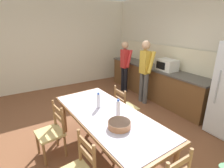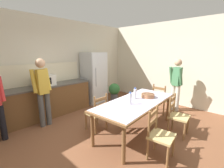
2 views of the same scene
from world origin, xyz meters
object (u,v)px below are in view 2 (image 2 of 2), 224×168
(chair_side_near_left, at_px, (159,135))
(person_at_counter, at_px, (43,89))
(refrigerator, at_px, (94,78))
(dining_table, at_px, (137,104))
(person_by_table, at_px, (176,82))
(bottle_near_centre, at_px, (130,99))
(chair_side_near_right, at_px, (177,116))
(potted_plant, at_px, (114,91))
(chair_head_end, at_px, (160,99))
(serving_bowl, at_px, (148,95))
(bottle_off_centre, at_px, (135,94))
(chair_side_far_left, at_px, (97,113))
(microwave, at_px, (45,80))

(chair_side_near_left, relative_size, person_at_counter, 0.53)
(refrigerator, bearing_deg, dining_table, -107.71)
(person_at_counter, distance_m, person_by_table, 3.88)
(bottle_near_centre, relative_size, person_at_counter, 0.16)
(chair_side_near_right, relative_size, potted_plant, 1.36)
(chair_head_end, bearing_deg, refrigerator, 14.98)
(serving_bowl, height_order, person_at_counter, person_at_counter)
(potted_plant, bearing_deg, chair_side_near_left, -124.21)
(bottle_off_centre, distance_m, chair_head_end, 1.40)
(refrigerator, xyz_separation_m, person_at_counter, (-2.08, -0.50, 0.04))
(bottle_off_centre, bearing_deg, potted_plant, 54.68)
(chair_head_end, relative_size, chair_side_far_left, 1.00)
(chair_side_near_left, relative_size, potted_plant, 1.36)
(microwave, distance_m, potted_plant, 2.57)
(microwave, bearing_deg, chair_side_near_left, -80.08)
(microwave, height_order, bottle_near_centre, microwave)
(microwave, bearing_deg, chair_side_near_right, -63.16)
(bottle_off_centre, height_order, chair_side_near_right, bottle_off_centre)
(serving_bowl, distance_m, person_at_counter, 2.59)
(bottle_near_centre, xyz_separation_m, serving_bowl, (0.69, -0.03, -0.07))
(person_at_counter, bearing_deg, dining_table, -145.20)
(chair_side_near_right, height_order, chair_side_far_left, same)
(refrigerator, xyz_separation_m, microwave, (-1.79, 0.02, 0.15))
(microwave, height_order, potted_plant, microwave)
(bottle_off_centre, bearing_deg, dining_table, -130.36)
(chair_head_end, height_order, person_by_table, person_by_table)
(chair_head_end, bearing_deg, potted_plant, -0.48)
(bottle_off_centre, height_order, serving_bowl, bottle_off_centre)
(microwave, xyz_separation_m, potted_plant, (2.44, -0.45, -0.69))
(serving_bowl, height_order, person_by_table, person_by_table)
(bottle_off_centre, height_order, potted_plant, bottle_off_centre)
(bottle_near_centre, relative_size, person_by_table, 0.16)
(refrigerator, xyz_separation_m, potted_plant, (0.64, -0.43, -0.53))
(serving_bowl, bearing_deg, microwave, 120.29)
(chair_side_far_left, height_order, person_at_counter, person_at_counter)
(microwave, relative_size, dining_table, 0.21)
(bottle_off_centre, height_order, chair_side_far_left, bottle_off_centre)
(dining_table, height_order, chair_head_end, chair_head_end)
(dining_table, bearing_deg, bottle_off_centre, 49.64)
(chair_side_near_right, distance_m, chair_side_far_left, 1.85)
(chair_head_end, bearing_deg, chair_side_near_right, 132.07)
(bottle_off_centre, bearing_deg, serving_bowl, -29.98)
(chair_head_end, bearing_deg, dining_table, 92.36)
(refrigerator, height_order, dining_table, refrigerator)
(dining_table, distance_m, bottle_near_centre, 0.35)
(refrigerator, height_order, chair_head_end, refrigerator)
(serving_bowl, relative_size, person_by_table, 0.19)
(refrigerator, xyz_separation_m, chair_side_near_left, (-1.23, -3.19, -0.48))
(person_by_table, bearing_deg, dining_table, 9.04)
(refrigerator, xyz_separation_m, chair_side_far_left, (-1.33, -1.66, -0.48))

